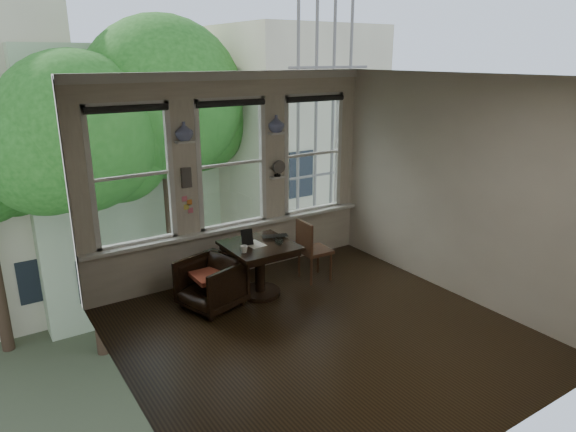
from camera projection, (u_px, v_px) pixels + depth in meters
ground at (321, 334)px, 6.17m from camera, size 4.50×4.50×0.00m
ceiling at (326, 76)px, 5.27m from camera, size 4.50×4.50×0.00m
wall_back at (231, 177)px, 7.52m from camera, size 4.50×0.00×4.50m
wall_front at (501, 288)px, 3.92m from camera, size 4.50×0.00×4.50m
wall_left at (120, 256)px, 4.54m from camera, size 0.00×4.50×4.50m
wall_right at (457, 188)px, 6.89m from camera, size 0.00×4.50×4.50m
window_left at (131, 176)px, 6.70m from camera, size 1.10×0.12×1.90m
window_center at (231, 164)px, 7.46m from camera, size 1.10×0.12×1.90m
window_right at (312, 154)px, 8.21m from camera, size 1.10×0.12×1.90m
shelf_left at (185, 142)px, 6.88m from camera, size 0.26×0.16×0.03m
shelf_right at (276, 133)px, 7.64m from camera, size 0.26×0.16×0.03m
intercom at (186, 178)px, 7.05m from camera, size 0.14×0.06×0.28m
sticky_notes at (187, 202)px, 7.16m from camera, size 0.16×0.01×0.24m
desk_fan at (277, 171)px, 7.79m from camera, size 0.20×0.20×0.24m
vase_left at (184, 131)px, 6.84m from camera, size 0.24×0.24×0.25m
vase_right at (276, 124)px, 7.59m from camera, size 0.24×0.24×0.25m
table at (260, 270)px, 7.09m from camera, size 0.90×0.90×0.75m
armchair_left at (211, 284)px, 6.74m from camera, size 0.91×0.90×0.67m
cushion_red at (211, 276)px, 6.71m from camera, size 0.45×0.45×0.06m
side_chair_right at (315, 250)px, 7.57m from camera, size 0.44×0.44×0.92m
laptop at (276, 238)px, 7.18m from camera, size 0.42×0.34×0.03m
mug at (244, 249)px, 6.67m from camera, size 0.11×0.11×0.09m
drinking_glass at (279, 241)px, 6.95m from camera, size 0.15×0.15×0.09m
tablet at (247, 237)px, 6.92m from camera, size 0.17×0.11×0.22m
papers at (254, 244)px, 6.97m from camera, size 0.24×0.32×0.00m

